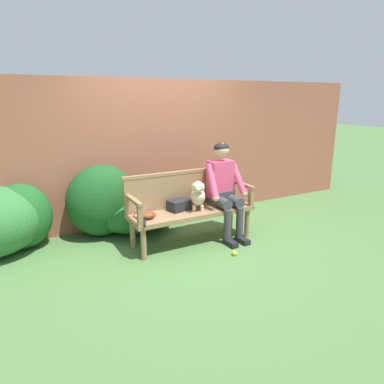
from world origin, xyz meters
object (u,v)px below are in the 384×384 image
(person_seated, at_px, (224,186))
(dog_on_bench, at_px, (198,195))
(garden_bench, at_px, (192,214))
(tennis_ball, at_px, (234,253))
(sports_bag, at_px, (179,205))
(baseball_glove, at_px, (146,215))
(tennis_racket, at_px, (145,216))

(person_seated, distance_m, dog_on_bench, 0.43)
(person_seated, bearing_deg, garden_bench, 178.08)
(person_seated, relative_size, tennis_ball, 20.19)
(garden_bench, xyz_separation_m, sports_bag, (-0.16, 0.08, 0.13))
(baseball_glove, xyz_separation_m, tennis_ball, (0.93, -0.61, -0.47))
(baseball_glove, distance_m, tennis_ball, 1.21)
(baseball_glove, bearing_deg, person_seated, 31.76)
(person_seated, xyz_separation_m, tennis_ball, (-0.23, -0.63, -0.70))
(person_seated, bearing_deg, baseball_glove, -179.31)
(dog_on_bench, height_order, tennis_ball, dog_on_bench)
(person_seated, bearing_deg, tennis_racket, 176.56)
(garden_bench, height_order, person_seated, person_seated)
(tennis_racket, distance_m, baseball_glove, 0.09)
(garden_bench, xyz_separation_m, tennis_ball, (0.26, -0.64, -0.37))
(tennis_ball, bearing_deg, sports_bag, 120.12)
(garden_bench, height_order, dog_on_bench, dog_on_bench)
(baseball_glove, relative_size, sports_bag, 0.79)
(dog_on_bench, bearing_deg, tennis_ball, -72.67)
(tennis_racket, relative_size, baseball_glove, 2.63)
(dog_on_bench, height_order, sports_bag, dog_on_bench)
(tennis_ball, bearing_deg, tennis_racket, 142.76)
(tennis_racket, relative_size, tennis_ball, 8.78)
(baseball_glove, xyz_separation_m, sports_bag, (0.52, 0.11, 0.02))
(baseball_glove, relative_size, tennis_ball, 3.33)
(person_seated, relative_size, dog_on_bench, 3.17)
(dog_on_bench, bearing_deg, baseball_glove, 179.47)
(sports_bag, bearing_deg, dog_on_bench, -26.56)
(garden_bench, bearing_deg, tennis_ball, -68.10)
(garden_bench, bearing_deg, sports_bag, 154.22)
(garden_bench, distance_m, dog_on_bench, 0.28)
(garden_bench, height_order, tennis_racket, tennis_racket)
(tennis_racket, distance_m, tennis_ball, 1.23)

